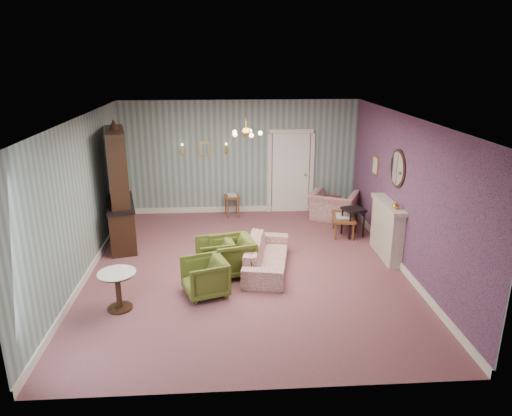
{
  "coord_description": "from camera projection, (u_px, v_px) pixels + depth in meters",
  "views": [
    {
      "loc": [
        -0.38,
        -8.33,
        3.96
      ],
      "look_at": [
        0.2,
        0.4,
        1.1
      ],
      "focal_mm": 33.03,
      "sensor_mm": 36.0,
      "label": 1
    }
  ],
  "objects": [
    {
      "name": "framed_print",
      "position": [
        376.0,
        165.0,
        10.5
      ],
      "size": [
        0.04,
        0.34,
        0.42
      ],
      "primitive_type": null,
      "color": "gold",
      "rests_on": "wall_right"
    },
    {
      "name": "wall_left",
      "position": [
        81.0,
        200.0,
        8.52
      ],
      "size": [
        0.0,
        7.0,
        7.0
      ],
      "primitive_type": "plane",
      "rotation": [
        1.57,
        0.0,
        1.57
      ],
      "color": "slate",
      "rests_on": "ground"
    },
    {
      "name": "wall_front",
      "position": [
        261.0,
        285.0,
        5.38
      ],
      "size": [
        6.0,
        0.0,
        6.0
      ],
      "primitive_type": "plane",
      "rotation": [
        -1.57,
        0.0,
        0.0
      ],
      "color": "slate",
      "rests_on": "ground"
    },
    {
      "name": "wingback_chair",
      "position": [
        334.0,
        201.0,
        11.71
      ],
      "size": [
        1.3,
        1.13,
        0.96
      ],
      "primitive_type": "imported",
      "rotation": [
        0.0,
        0.0,
        2.68
      ],
      "color": "#903A49",
      "rests_on": "floor"
    },
    {
      "name": "dresser",
      "position": [
        118.0,
        185.0,
        9.92
      ],
      "size": [
        0.9,
        1.68,
        2.66
      ],
      "primitive_type": null,
      "rotation": [
        0.0,
        0.0,
        0.23
      ],
      "color": "black",
      "rests_on": "floor"
    },
    {
      "name": "olive_chair_a",
      "position": [
        205.0,
        275.0,
        8.05
      ],
      "size": [
        0.84,
        0.87,
        0.72
      ],
      "primitive_type": "imported",
      "rotation": [
        0.0,
        0.0,
        -1.24
      ],
      "color": "#515D20",
      "rests_on": "floor"
    },
    {
      "name": "sconce_left",
      "position": [
        182.0,
        149.0,
        11.8
      ],
      "size": [
        0.16,
        0.12,
        0.3
      ],
      "primitive_type": null,
      "color": "gold",
      "rests_on": "wall_back"
    },
    {
      "name": "oval_mirror",
      "position": [
        397.0,
        168.0,
        9.14
      ],
      "size": [
        0.04,
        0.76,
        0.84
      ],
      "primitive_type": null,
      "color": "white",
      "rests_on": "wall_right"
    },
    {
      "name": "wall_right_floral",
      "position": [
        404.0,
        194.0,
        8.89
      ],
      "size": [
        0.0,
        7.0,
        7.0
      ],
      "primitive_type": "plane",
      "rotation": [
        1.57,
        0.0,
        -1.57
      ],
      "color": "#A35173",
      "rests_on": "ground"
    },
    {
      "name": "olive_chair_b",
      "position": [
        232.0,
        254.0,
        8.83
      ],
      "size": [
        0.88,
        0.92,
        0.78
      ],
      "primitive_type": "imported",
      "rotation": [
        0.0,
        0.0,
        -1.31
      ],
      "color": "#515D20",
      "rests_on": "floor"
    },
    {
      "name": "mantel_vase",
      "position": [
        396.0,
        205.0,
        8.95
      ],
      "size": [
        0.15,
        0.15,
        0.15
      ],
      "primitive_type": "imported",
      "color": "gold",
      "rests_on": "fireplace"
    },
    {
      "name": "sofa_chintz",
      "position": [
        267.0,
        251.0,
        9.0
      ],
      "size": [
        0.89,
        1.99,
        0.75
      ],
      "primitive_type": "imported",
      "rotation": [
        0.0,
        0.0,
        1.39
      ],
      "color": "#903A49",
      "rests_on": "floor"
    },
    {
      "name": "door",
      "position": [
        291.0,
        171.0,
        12.18
      ],
      "size": [
        1.12,
        0.12,
        2.16
      ],
      "primitive_type": null,
      "color": "white",
      "rests_on": "floor"
    },
    {
      "name": "floor",
      "position": [
        247.0,
        268.0,
        9.15
      ],
      "size": [
        7.0,
        7.0,
        0.0
      ],
      "primitive_type": "plane",
      "color": "#804A51",
      "rests_on": "ground"
    },
    {
      "name": "gilt_mirror_back",
      "position": [
        204.0,
        149.0,
        11.85
      ],
      "size": [
        0.28,
        0.06,
        0.36
      ],
      "primitive_type": null,
      "color": "gold",
      "rests_on": "wall_back"
    },
    {
      "name": "sconce_right",
      "position": [
        226.0,
        149.0,
        11.87
      ],
      "size": [
        0.16,
        0.12,
        0.3
      ],
      "primitive_type": null,
      "color": "gold",
      "rests_on": "wall_back"
    },
    {
      "name": "side_table_black",
      "position": [
        353.0,
        222.0,
        10.68
      ],
      "size": [
        0.55,
        0.55,
        0.66
      ],
      "primitive_type": null,
      "rotation": [
        0.0,
        0.0,
        0.28
      ],
      "color": "black",
      "rests_on": "floor"
    },
    {
      "name": "fireplace",
      "position": [
        387.0,
        230.0,
        9.53
      ],
      "size": [
        0.3,
        1.4,
        1.16
      ],
      "primitive_type": null,
      "color": "beige",
      "rests_on": "floor"
    },
    {
      "name": "olive_chair_c",
      "position": [
        215.0,
        253.0,
        9.02
      ],
      "size": [
        0.74,
        0.78,
        0.68
      ],
      "primitive_type": "imported",
      "rotation": [
        0.0,
        0.0,
        -1.37
      ],
      "color": "#515D20",
      "rests_on": "floor"
    },
    {
      "name": "burgundy_cushion",
      "position": [
        333.0,
        203.0,
        11.56
      ],
      "size": [
        0.41,
        0.28,
        0.39
      ],
      "primitive_type": "cube",
      "rotation": [
        0.17,
        0.0,
        -0.35
      ],
      "color": "maroon",
      "rests_on": "wingback_chair"
    },
    {
      "name": "ceiling",
      "position": [
        246.0,
        118.0,
        8.25
      ],
      "size": [
        7.0,
        7.0,
        0.0
      ],
      "primitive_type": "plane",
      "rotation": [
        3.14,
        0.0,
        0.0
      ],
      "color": "white",
      "rests_on": "ground"
    },
    {
      "name": "coffee_table",
      "position": [
        343.0,
        225.0,
        10.82
      ],
      "size": [
        0.61,
        0.94,
        0.45
      ],
      "primitive_type": null,
      "rotation": [
        0.0,
        0.0,
        -0.15
      ],
      "color": "brown",
      "rests_on": "floor"
    },
    {
      "name": "wall_back",
      "position": [
        240.0,
        158.0,
        12.02
      ],
      "size": [
        6.0,
        0.0,
        6.0
      ],
      "primitive_type": "plane",
      "rotation": [
        1.57,
        0.0,
        0.0
      ],
      "color": "slate",
      "rests_on": "ground"
    },
    {
      "name": "chandelier",
      "position": [
        246.0,
        133.0,
        8.34
      ],
      "size": [
        0.56,
        0.56,
        0.36
      ],
      "primitive_type": null,
      "color": "gold",
      "rests_on": "ceiling"
    },
    {
      "name": "pedestal_table",
      "position": [
        118.0,
        291.0,
        7.59
      ],
      "size": [
        0.75,
        0.75,
        0.66
      ],
      "primitive_type": null,
      "rotation": [
        0.0,
        0.0,
        -0.27
      ],
      "color": "black",
      "rests_on": "floor"
    },
    {
      "name": "nesting_table",
      "position": [
        232.0,
        205.0,
        12.04
      ],
      "size": [
        0.42,
        0.5,
        0.59
      ],
      "primitive_type": null,
      "rotation": [
        0.0,
        0.0,
        0.15
      ],
      "color": "brown",
      "rests_on": "floor"
    },
    {
      "name": "wall_right",
      "position": [
        405.0,
        194.0,
        8.89
      ],
      "size": [
        0.0,
        7.0,
        7.0
      ],
      "primitive_type": "plane",
      "rotation": [
        1.57,
        0.0,
        -1.57
      ],
      "color": "slate",
      "rests_on": "ground"
    }
  ]
}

